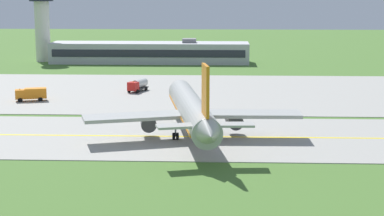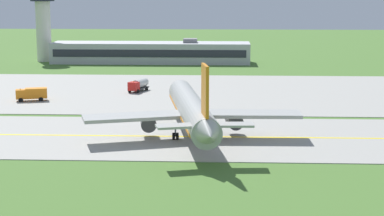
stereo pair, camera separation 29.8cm
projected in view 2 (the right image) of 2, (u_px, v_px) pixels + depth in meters
The scene contains 9 objects.
ground_plane at pixel (148, 137), 96.50m from camera, with size 500.00×500.00×0.00m, color #47702D.
taxiway_strip at pixel (148, 136), 96.49m from camera, with size 240.00×28.00×0.10m, color #9E9B93.
apron_pad at pixel (216, 92), 137.28m from camera, with size 140.00×52.00×0.10m, color #9E9B93.
taxiway_centreline at pixel (148, 136), 96.48m from camera, with size 220.00×0.60×0.01m, color yellow.
airplane_lead at pixel (192, 110), 95.43m from camera, with size 32.20×39.57×12.70m.
service_truck_baggage at pixel (138, 85), 137.60m from camera, with size 4.09×6.33×2.65m.
service_truck_fuel at pixel (32, 94), 126.27m from camera, with size 6.33×3.64×2.60m.
terminal_building at pixel (151, 53), 190.34m from camera, with size 58.55×11.25×7.23m.
control_tower at pixel (43, 15), 192.17m from camera, with size 7.60×7.60×23.08m.
Camera 2 is at (10.78, -93.62, 22.21)m, focal length 59.89 mm.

